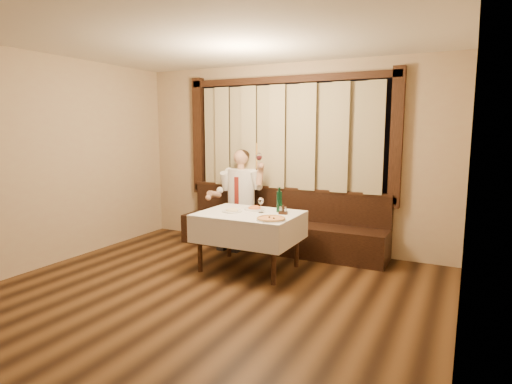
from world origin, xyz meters
The scene contains 10 objects.
room centered at (0.00, 0.97, 1.50)m, with size 5.01×6.01×2.81m.
banquette centered at (0.00, 2.72, 0.31)m, with size 3.20×0.61×0.94m.
dining_table centered at (0.00, 1.70, 0.65)m, with size 1.27×0.97×0.76m.
pizza centered at (0.44, 1.43, 0.77)m, with size 0.36×0.36×0.04m.
pasta_red centered at (-0.03, 1.92, 0.80)m, with size 0.28×0.28×0.10m.
pasta_cream centered at (-0.23, 1.65, 0.79)m, with size 0.27×0.27×0.09m.
green_bottle centered at (0.33, 1.92, 0.90)m, with size 0.07×0.07×0.34m.
table_wine_glass centered at (0.13, 1.78, 0.90)m, with size 0.07×0.07×0.20m.
cruet_caddy centered at (0.43, 1.81, 0.80)m, with size 0.11×0.06×0.12m.
seated_man centered at (-0.66, 2.63, 0.86)m, with size 0.85×0.64×1.51m.
Camera 1 is at (2.51, -3.09, 1.84)m, focal length 30.00 mm.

